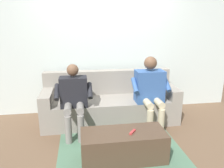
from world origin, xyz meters
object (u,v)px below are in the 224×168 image
person_left_seated (150,88)px  person_right_seated (74,96)px  remote_red (133,132)px  couch (110,104)px  coffee_table (123,146)px

person_left_seated → person_right_seated: (1.23, 0.04, -0.05)m
person_right_seated → remote_red: 1.13m
couch → coffee_table: size_ratio=2.17×
couch → coffee_table: couch is taller
person_left_seated → remote_red: size_ratio=8.83×
couch → coffee_table: 1.20m
coffee_table → person_left_seated: person_left_seated is taller
couch → person_right_seated: size_ratio=2.11×
person_left_seated → couch: bearing=-29.4°
person_right_seated → remote_red: (-0.72, 0.84, -0.23)m
coffee_table → person_right_seated: 1.10m
couch → person_left_seated: size_ratio=1.96×
coffee_table → person_right_seated: (0.61, -0.81, 0.42)m
person_left_seated → remote_red: 1.05m
couch → person_left_seated: 0.79m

